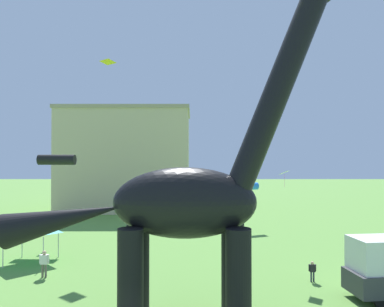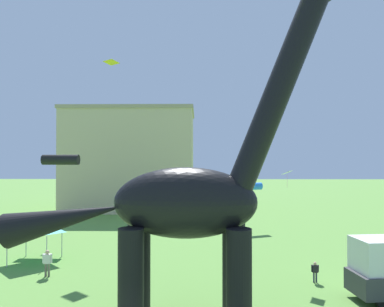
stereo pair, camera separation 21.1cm
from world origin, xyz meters
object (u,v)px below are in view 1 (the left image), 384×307
at_px(kite_near_high, 285,173).
at_px(kite_near_low, 109,62).
at_px(dinosaur_sculpture, 184,203).
at_px(kite_mid_left, 59,160).
at_px(person_strolling_adult, 45,261).
at_px(festival_canopy_tent, 33,226).
at_px(kite_trailing, 245,186).
at_px(person_near_flyer, 313,270).

xyz_separation_m(kite_near_high, kite_near_low, (-13.17, 7.23, 9.17)).
bearing_deg(kite_near_low, dinosaur_sculpture, -65.75).
bearing_deg(kite_mid_left, person_strolling_adult, -74.37).
height_order(person_strolling_adult, kite_near_high, kite_near_high).
height_order(festival_canopy_tent, kite_mid_left, kite_mid_left).
height_order(dinosaur_sculpture, kite_trailing, dinosaur_sculpture).
height_order(kite_trailing, kite_near_low, kite_near_low).
relative_size(person_strolling_adult, kite_trailing, 0.59).
bearing_deg(dinosaur_sculpture, kite_trailing, 72.26).
distance_m(person_strolling_adult, festival_canopy_tent, 4.17).
bearing_deg(kite_trailing, person_strolling_adult, -133.82).
height_order(kite_near_high, kite_near_low, kite_near_low).
relative_size(festival_canopy_tent, kite_mid_left, 0.99).
xyz_separation_m(festival_canopy_tent, kite_mid_left, (-0.38, 5.92, 4.69)).
distance_m(kite_near_high, kite_trailing, 14.30).
bearing_deg(kite_trailing, dinosaur_sculpture, -104.85).
bearing_deg(kite_near_high, dinosaur_sculpture, -128.98).
distance_m(person_near_flyer, kite_near_high, 6.09).
bearing_deg(person_strolling_adult, person_near_flyer, 53.21).
xyz_separation_m(person_near_flyer, kite_near_low, (-14.33, 9.11, 14.85)).
xyz_separation_m(person_strolling_adult, kite_near_low, (1.94, 8.27, 14.59)).
relative_size(kite_mid_left, kite_near_low, 2.09).
height_order(dinosaur_sculpture, kite_mid_left, dinosaur_sculpture).
bearing_deg(kite_mid_left, kite_near_low, -10.87).
bearing_deg(person_near_flyer, kite_near_low, -136.64).
xyz_separation_m(dinosaur_sculpture, kite_trailing, (5.84, 22.03, -0.94)).
distance_m(kite_mid_left, kite_near_low, 9.52).
relative_size(kite_near_high, kite_near_low, 0.72).
xyz_separation_m(kite_mid_left, kite_trailing, (17.13, 6.06, -2.75)).
xyz_separation_m(dinosaur_sculpture, kite_near_high, (6.37, 7.87, 0.99)).
distance_m(person_near_flyer, kite_near_low, 22.55).
xyz_separation_m(dinosaur_sculpture, festival_canopy_tent, (-10.91, 10.04, -2.87)).
bearing_deg(kite_mid_left, person_near_flyer, -27.91).
height_order(kite_near_high, kite_trailing, kite_near_high).
bearing_deg(person_strolling_adult, kite_mid_left, 161.80).
xyz_separation_m(person_strolling_adult, kite_trailing, (14.58, 15.19, 3.48)).
relative_size(festival_canopy_tent, kite_near_high, 2.88).
bearing_deg(kite_near_low, person_strolling_adult, -103.20).
distance_m(festival_canopy_tent, kite_near_high, 17.84).
distance_m(person_strolling_adult, kite_mid_left, 11.35).
bearing_deg(person_near_flyer, kite_trailing, 171.80).
bearing_deg(person_strolling_adult, kite_near_high, 60.08).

